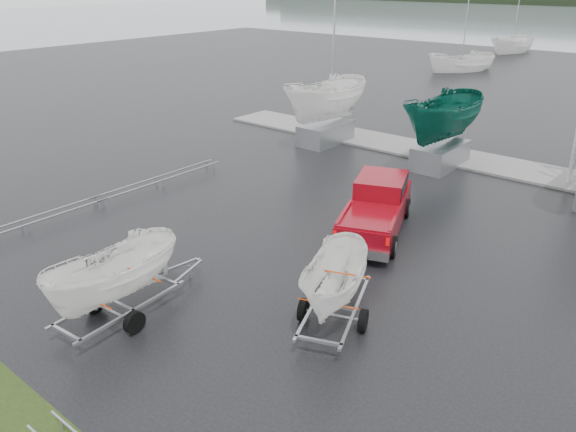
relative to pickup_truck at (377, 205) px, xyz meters
The scene contains 11 objects.
ground_plane 3.33m from the pickup_truck, 98.71° to the right, with size 120.00×120.00×0.00m, color black.
dock 9.89m from the pickup_truck, 92.82° to the left, with size 30.00×3.00×0.12m, color gray.
pickup_truck is the anchor object (origin of this frame).
trailer_hitched 6.31m from the pickup_truck, 68.73° to the right, with size 2.41×3.78×4.26m.
trailer_parked 9.66m from the pickup_truck, 103.35° to the right, with size 1.82×3.68×4.60m.
keelboat_0 11.52m from the pickup_truck, 135.44° to the left, with size 2.38×3.20×10.55m.
keelboat_1 8.62m from the pickup_truck, 99.99° to the left, with size 2.34×3.20×7.33m.
mast_rack_0 9.75m from the pickup_truck, 167.14° to the right, with size 0.56×6.50×0.06m.
mast_rack_1 12.53m from the pickup_truck, 139.27° to the right, with size 0.56×6.50×0.06m.
moored_boat_0 37.88m from the pickup_truck, 109.39° to the left, with size 3.81×3.84×11.71m.
moored_boat_1 54.43m from the pickup_truck, 104.66° to the left, with size 3.40×3.47×12.08m.
Camera 1 is at (9.75, -12.98, 8.43)m, focal length 35.00 mm.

